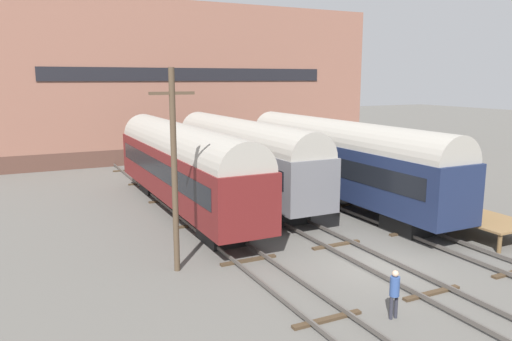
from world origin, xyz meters
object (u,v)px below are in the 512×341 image
(person_worker, at_px, (395,290))
(utility_pole, at_px, (174,169))
(train_car_maroon, at_px, (182,163))
(train_car_navy, at_px, (340,157))
(bench, at_px, (420,191))
(train_car_grey, at_px, (243,154))

(person_worker, bearing_deg, utility_pole, 125.48)
(person_worker, xyz_separation_m, utility_pole, (-5.12, 7.18, 3.27))
(train_car_maroon, height_order, train_car_navy, train_car_navy)
(bench, xyz_separation_m, person_worker, (-9.87, -9.04, -0.45))
(train_car_maroon, relative_size, person_worker, 11.09)
(train_car_navy, relative_size, bench, 13.30)
(train_car_navy, bearing_deg, person_worker, -118.65)
(train_car_grey, xyz_separation_m, person_worker, (-2.55, -17.32, -1.96))
(bench, distance_m, utility_pole, 15.36)
(train_car_grey, xyz_separation_m, utility_pole, (-7.67, -10.14, 1.30))
(train_car_maroon, height_order, bench, train_car_maroon)
(train_car_maroon, distance_m, bench, 13.79)
(bench, bearing_deg, train_car_navy, 124.17)
(train_car_maroon, distance_m, train_car_grey, 4.83)
(train_car_maroon, bearing_deg, utility_pole, -109.62)
(train_car_grey, relative_size, person_worker, 10.40)
(train_car_grey, bearing_deg, utility_pole, -127.10)
(person_worker, relative_size, utility_pole, 0.20)
(train_car_maroon, height_order, utility_pole, utility_pole)
(train_car_grey, relative_size, bench, 12.40)
(train_car_grey, distance_m, utility_pole, 12.78)
(bench, relative_size, utility_pole, 0.17)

